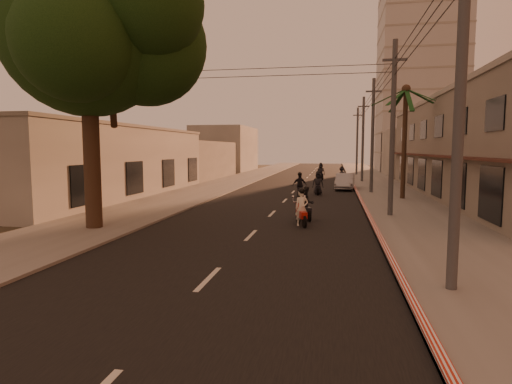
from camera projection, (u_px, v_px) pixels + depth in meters
ground at (240, 247)px, 15.54m from camera, size 160.00×160.00×0.00m
road at (293, 192)px, 35.10m from camera, size 10.00×140.00×0.02m
sidewalk_right at (388, 193)px, 33.74m from camera, size 5.00×140.00×0.12m
sidewalk_left at (205, 190)px, 36.46m from camera, size 5.00×140.00×0.12m
curb_stripe at (360, 199)px, 29.28m from camera, size 0.20×60.00×0.20m
shophouse_row at (487, 147)px, 30.26m from camera, size 8.80×34.20×7.30m
left_building at (96, 162)px, 31.50m from camera, size 8.20×24.20×5.20m
distant_tower at (420, 81)px, 66.03m from camera, size 12.10×12.10×28.00m
broadleaf_tree at (97, 31)px, 17.98m from camera, size 9.60×8.70×12.10m
palm_tree at (406, 96)px, 29.03m from camera, size 5.00×5.00×8.20m
utility_poles at (373, 110)px, 33.33m from camera, size 1.20×48.26×9.00m
filler_right at (417, 153)px, 56.73m from camera, size 8.00×14.00×6.00m
filler_left_near at (188, 160)px, 51.11m from camera, size 8.00×14.00×4.40m
filler_left_far at (226, 149)px, 68.59m from camera, size 8.00×14.00×7.00m
scooter_red at (302, 209)px, 19.64m from camera, size 0.93×1.75×1.78m
scooter_mid_a at (306, 204)px, 21.23m from camera, size 1.19×1.69×1.73m
scooter_mid_b at (300, 186)px, 31.49m from camera, size 1.11×1.89×1.86m
scooter_far_a at (318, 184)px, 33.08m from camera, size 0.92×1.89×1.86m
scooter_far_b at (342, 175)px, 45.27m from camera, size 1.47×1.67×1.73m
parked_car at (345, 182)px, 37.15m from camera, size 2.14×4.54×1.42m
scooter_far_c at (321, 172)px, 48.74m from camera, size 1.22×1.97×1.99m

